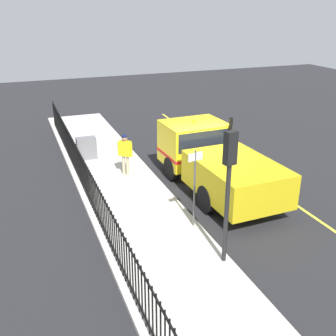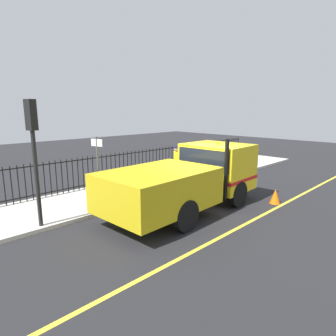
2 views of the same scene
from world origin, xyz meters
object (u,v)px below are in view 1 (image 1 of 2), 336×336
at_px(traffic_cone, 221,153).
at_px(worker_standing, 125,150).
at_px(traffic_light_near, 229,172).
at_px(street_sign, 195,180).
at_px(utility_cabinet, 87,148).
at_px(work_truck, 211,157).

bearing_deg(traffic_cone, worker_standing, 6.49).
distance_m(traffic_light_near, street_sign, 2.27).
distance_m(worker_standing, traffic_cone, 4.80).
bearing_deg(street_sign, traffic_light_near, 89.89).
bearing_deg(utility_cabinet, traffic_light_near, 102.40).
bearing_deg(worker_standing, utility_cabinet, 155.92).
xyz_separation_m(traffic_light_near, street_sign, (-0.00, -2.01, -1.06)).
xyz_separation_m(traffic_light_near, utility_cabinet, (2.02, -9.18, -2.12)).
bearing_deg(work_truck, street_sign, -127.86).
bearing_deg(traffic_cone, traffic_light_near, 62.47).
bearing_deg(traffic_light_near, worker_standing, 86.87).
bearing_deg(traffic_cone, utility_cabinet, -17.92).
height_order(utility_cabinet, traffic_cone, utility_cabinet).
relative_size(utility_cabinet, street_sign, 0.39).
distance_m(work_truck, street_sign, 3.33).
relative_size(work_truck, street_sign, 2.51).
height_order(work_truck, traffic_cone, work_truck).
distance_m(utility_cabinet, traffic_cone, 6.13).
xyz_separation_m(traffic_cone, street_sign, (3.80, 5.29, 1.40)).
height_order(traffic_cone, street_sign, street_sign).
bearing_deg(traffic_light_near, utility_cabinet, 91.85).
height_order(utility_cabinet, street_sign, street_sign).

